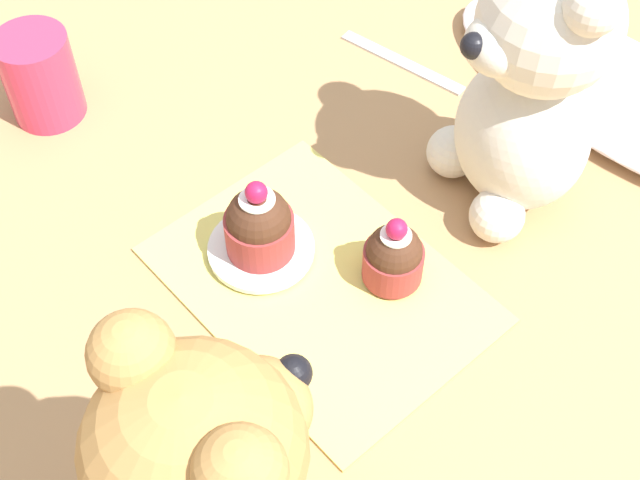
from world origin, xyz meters
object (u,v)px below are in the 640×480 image
object	(u,v)px
saucer_plate	(261,249)
teaspoon	(402,61)
teddy_bear_cream	(529,90)
cupcake_near_cream_bear	(394,256)
juice_glass	(40,77)
cupcake_near_tan_bear	(259,225)

from	to	relation	value
saucer_plate	teaspoon	size ratio (longest dim) A/B	0.63
teddy_bear_cream	saucer_plate	xyz separation A→B (m)	(-0.08, -0.19, -0.10)
cupcake_near_cream_bear	juice_glass	distance (m)	0.34
saucer_plate	teaspoon	bearing A→B (deg)	109.91
cupcake_near_tan_bear	juice_glass	world-z (taller)	cupcake_near_tan_bear
cupcake_near_cream_bear	teaspoon	bearing A→B (deg)	133.38
juice_glass	saucer_plate	bearing A→B (deg)	8.84
teddy_bear_cream	cupcake_near_cream_bear	distance (m)	0.15
teddy_bear_cream	teaspoon	distance (m)	0.20
cupcake_near_tan_bear	saucer_plate	bearing A→B (deg)	180.00
saucer_plate	juice_glass	bearing A→B (deg)	-171.16
cupcake_near_cream_bear	cupcake_near_tan_bear	size ratio (longest dim) A/B	0.88
saucer_plate	juice_glass	distance (m)	0.25
cupcake_near_tan_bear	juice_glass	bearing A→B (deg)	-171.16
teddy_bear_cream	juice_glass	distance (m)	0.41
cupcake_near_tan_bear	teaspoon	world-z (taller)	cupcake_near_tan_bear
saucer_plate	teddy_bear_cream	bearing A→B (deg)	67.54
teddy_bear_cream	teaspoon	bearing A→B (deg)	-176.52
saucer_plate	cupcake_near_tan_bear	bearing A→B (deg)	0.00
teddy_bear_cream	cupcake_near_cream_bear	xyz separation A→B (m)	(0.00, -0.13, -0.08)
cupcake_near_cream_bear	cupcake_near_tan_bear	xyz separation A→B (m)	(-0.08, -0.06, 0.01)
cupcake_near_tan_bear	teaspoon	size ratio (longest dim) A/B	0.55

